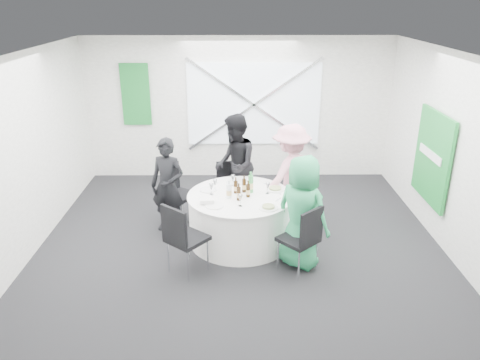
{
  "coord_description": "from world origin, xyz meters",
  "views": [
    {
      "loc": [
        -0.06,
        -6.11,
        3.52
      ],
      "look_at": [
        0.0,
        0.2,
        1.0
      ],
      "focal_mm": 35.0,
      "sensor_mm": 36.0,
      "label": 1
    }
  ],
  "objects_px": {
    "chair_back_right": "(303,196)",
    "person_man_back_left": "(168,186)",
    "chair_front_left": "(182,234)",
    "chair_front_right": "(304,235)",
    "person_man_back": "(235,165)",
    "person_woman_green": "(302,212)",
    "chair_back_left": "(176,189)",
    "person_woman_pink": "(290,175)",
    "clear_water_bottle": "(229,191)",
    "banquet_table": "(240,218)",
    "green_water_bottle": "(251,184)",
    "chair_back": "(228,182)"
  },
  "relations": [
    {
      "from": "chair_back_right",
      "to": "person_man_back_left",
      "type": "distance_m",
      "value": 2.16
    },
    {
      "from": "chair_front_left",
      "to": "person_man_back_left",
      "type": "bearing_deg",
      "value": -34.62
    },
    {
      "from": "chair_back_right",
      "to": "chair_front_right",
      "type": "distance_m",
      "value": 1.49
    },
    {
      "from": "chair_front_right",
      "to": "person_man_back",
      "type": "bearing_deg",
      "value": -107.25
    },
    {
      "from": "person_woman_green",
      "to": "chair_back_right",
      "type": "bearing_deg",
      "value": -59.98
    },
    {
      "from": "chair_front_right",
      "to": "person_man_back_left",
      "type": "height_order",
      "value": "person_man_back_left"
    },
    {
      "from": "chair_back_left",
      "to": "chair_back_right",
      "type": "bearing_deg",
      "value": -59.24
    },
    {
      "from": "person_man_back",
      "to": "chair_back_right",
      "type": "bearing_deg",
      "value": 64.28
    },
    {
      "from": "person_man_back",
      "to": "person_woman_green",
      "type": "relative_size",
      "value": 1.08
    },
    {
      "from": "person_woman_pink",
      "to": "clear_water_bottle",
      "type": "bearing_deg",
      "value": -0.83
    },
    {
      "from": "chair_back_right",
      "to": "person_woman_green",
      "type": "relative_size",
      "value": 0.53
    },
    {
      "from": "person_woman_pink",
      "to": "person_woman_green",
      "type": "distance_m",
      "value": 1.3
    },
    {
      "from": "banquet_table",
      "to": "person_woman_green",
      "type": "xyz_separation_m",
      "value": [
        0.82,
        -0.67,
        0.41
      ]
    },
    {
      "from": "chair_back_left",
      "to": "chair_front_right",
      "type": "relative_size",
      "value": 0.99
    },
    {
      "from": "person_man_back_left",
      "to": "person_man_back",
      "type": "distance_m",
      "value": 1.22
    },
    {
      "from": "person_woman_pink",
      "to": "green_water_bottle",
      "type": "xyz_separation_m",
      "value": [
        -0.65,
        -0.53,
        0.06
      ]
    },
    {
      "from": "person_man_back",
      "to": "green_water_bottle",
      "type": "bearing_deg",
      "value": 10.32
    },
    {
      "from": "chair_back_left",
      "to": "chair_front_right",
      "type": "xyz_separation_m",
      "value": [
        1.86,
        -1.62,
        0.01
      ]
    },
    {
      "from": "chair_back_right",
      "to": "person_man_back",
      "type": "distance_m",
      "value": 1.23
    },
    {
      "from": "banquet_table",
      "to": "person_woman_pink",
      "type": "distance_m",
      "value": 1.13
    },
    {
      "from": "chair_back_right",
      "to": "chair_front_left",
      "type": "height_order",
      "value": "chair_front_left"
    },
    {
      "from": "banquet_table",
      "to": "chair_back_right",
      "type": "relative_size",
      "value": 1.84
    },
    {
      "from": "banquet_table",
      "to": "chair_back_left",
      "type": "height_order",
      "value": "chair_back_left"
    },
    {
      "from": "chair_back_right",
      "to": "chair_front_left",
      "type": "relative_size",
      "value": 0.83
    },
    {
      "from": "person_woman_pink",
      "to": "green_water_bottle",
      "type": "relative_size",
      "value": 5.1
    },
    {
      "from": "chair_front_right",
      "to": "chair_back_right",
      "type": "bearing_deg",
      "value": -140.04
    },
    {
      "from": "person_man_back_left",
      "to": "green_water_bottle",
      "type": "bearing_deg",
      "value": 6.52
    },
    {
      "from": "chair_back_left",
      "to": "person_man_back_left",
      "type": "xyz_separation_m",
      "value": [
        -0.08,
        -0.34,
        0.19
      ]
    },
    {
      "from": "chair_back",
      "to": "person_man_back_left",
      "type": "relative_size",
      "value": 0.55
    },
    {
      "from": "person_man_back",
      "to": "chair_back",
      "type": "bearing_deg",
      "value": -149.15
    },
    {
      "from": "banquet_table",
      "to": "chair_front_right",
      "type": "xyz_separation_m",
      "value": [
        0.83,
        -0.9,
        0.2
      ]
    },
    {
      "from": "chair_front_right",
      "to": "clear_water_bottle",
      "type": "xyz_separation_m",
      "value": [
        -0.99,
        0.8,
        0.29
      ]
    },
    {
      "from": "chair_back_right",
      "to": "person_woman_pink",
      "type": "relative_size",
      "value": 0.51
    },
    {
      "from": "person_man_back",
      "to": "person_woman_pink",
      "type": "bearing_deg",
      "value": 63.07
    },
    {
      "from": "chair_back",
      "to": "person_man_back",
      "type": "bearing_deg",
      "value": -64.5
    },
    {
      "from": "person_woman_pink",
      "to": "person_woman_green",
      "type": "bearing_deg",
      "value": 52.48
    },
    {
      "from": "chair_front_left",
      "to": "person_woman_pink",
      "type": "relative_size",
      "value": 0.61
    },
    {
      "from": "person_man_back_left",
      "to": "person_woman_pink",
      "type": "height_order",
      "value": "person_woman_pink"
    },
    {
      "from": "chair_back_left",
      "to": "chair_front_right",
      "type": "distance_m",
      "value": 2.46
    },
    {
      "from": "person_man_back",
      "to": "clear_water_bottle",
      "type": "height_order",
      "value": "person_man_back"
    },
    {
      "from": "banquet_table",
      "to": "green_water_bottle",
      "type": "xyz_separation_m",
      "value": [
        0.16,
        0.1,
        0.51
      ]
    },
    {
      "from": "chair_back_right",
      "to": "person_woman_green",
      "type": "distance_m",
      "value": 1.29
    },
    {
      "from": "person_man_back_left",
      "to": "person_woman_green",
      "type": "bearing_deg",
      "value": -9.69
    },
    {
      "from": "chair_back_left",
      "to": "person_man_back_left",
      "type": "bearing_deg",
      "value": -158.54
    },
    {
      "from": "banquet_table",
      "to": "person_woman_green",
      "type": "distance_m",
      "value": 1.14
    },
    {
      "from": "chair_front_right",
      "to": "person_woman_green",
      "type": "xyz_separation_m",
      "value": [
        -0.0,
        0.23,
        0.22
      ]
    },
    {
      "from": "person_man_back_left",
      "to": "clear_water_bottle",
      "type": "bearing_deg",
      "value": -8.01
    },
    {
      "from": "chair_front_right",
      "to": "person_man_back_left",
      "type": "relative_size",
      "value": 0.65
    },
    {
      "from": "chair_back",
      "to": "chair_back_right",
      "type": "distance_m",
      "value": 1.36
    },
    {
      "from": "chair_back_right",
      "to": "person_man_back",
      "type": "bearing_deg",
      "value": -140.92
    }
  ]
}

